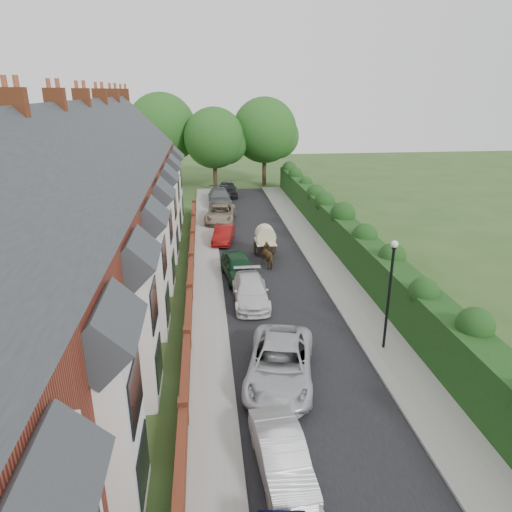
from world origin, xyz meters
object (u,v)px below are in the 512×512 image
(car_red, at_px, (224,234))
(car_beige, at_px, (220,214))
(car_grey, at_px, (220,197))
(horse, at_px, (269,256))
(car_silver_a, at_px, (282,455))
(car_silver_b, at_px, (280,363))
(horse_cart, at_px, (265,239))
(car_green, at_px, (239,267))
(car_white, at_px, (250,291))
(lamppost, at_px, (390,282))
(car_black, at_px, (228,189))

(car_red, height_order, car_beige, car_beige)
(car_red, height_order, car_grey, car_grey)
(horse, bearing_deg, car_silver_a, 67.31)
(car_beige, height_order, car_grey, car_grey)
(car_silver_b, height_order, horse_cart, horse_cart)
(car_silver_b, xyz_separation_m, car_green, (-0.81, 10.69, -0.01))
(car_green, height_order, horse_cart, horse_cart)
(car_silver_a, relative_size, car_white, 0.86)
(lamppost, relative_size, car_white, 1.12)
(car_silver_a, bearing_deg, car_red, 87.14)
(car_black, bearing_deg, lamppost, -80.97)
(lamppost, xyz_separation_m, horse_cart, (-3.67, 12.65, -2.01))
(car_silver_a, relative_size, car_green, 0.89)
(car_silver_a, distance_m, car_beige, 28.45)
(horse_cart, bearing_deg, car_black, 94.26)
(car_silver_b, distance_m, car_black, 34.02)
(car_silver_a, relative_size, horse_cart, 1.27)
(car_black, bearing_deg, car_grey, -105.37)
(car_beige, bearing_deg, lamppost, -66.23)
(car_black, height_order, horse_cart, horse_cart)
(lamppost, xyz_separation_m, car_white, (-5.44, 5.50, -2.63))
(car_silver_b, height_order, car_white, car_silver_b)
(car_silver_a, bearing_deg, car_beige, 86.79)
(car_black, bearing_deg, car_green, -91.68)
(lamppost, xyz_separation_m, car_silver_b, (-5.00, -1.75, -2.53))
(lamppost, distance_m, horse_cart, 13.33)
(car_green, bearing_deg, horse, 32.93)
(car_silver_a, xyz_separation_m, horse_cart, (2.06, 19.08, 0.63))
(car_white, height_order, car_beige, car_beige)
(car_white, bearing_deg, car_black, 90.01)
(horse, bearing_deg, car_silver_b, 68.05)
(car_grey, relative_size, horse_cart, 1.76)
(car_green, bearing_deg, car_silver_b, -92.51)
(lamppost, xyz_separation_m, car_silver_a, (-5.73, -6.42, -2.65))
(lamppost, bearing_deg, car_silver_b, -160.76)
(car_silver_b, xyz_separation_m, horse_cart, (1.33, 14.40, 0.51))
(car_beige, xyz_separation_m, horse_cart, (2.73, -9.37, 0.55))
(car_beige, height_order, horse_cart, horse_cart)
(car_white, relative_size, horse, 2.58)
(car_white, relative_size, car_beige, 0.87)
(car_green, distance_m, horse_cart, 4.32)
(car_silver_a, xyz_separation_m, car_red, (-0.67, 22.61, -0.02))
(lamppost, relative_size, car_red, 1.34)
(car_beige, relative_size, horse, 2.96)
(car_silver_b, xyz_separation_m, car_white, (-0.44, 7.25, -0.10))
(car_silver_b, relative_size, car_white, 1.21)
(car_red, bearing_deg, car_grey, 99.65)
(car_white, distance_m, car_grey, 22.81)
(car_white, height_order, horse_cart, horse_cart)
(car_black, bearing_deg, horse_cart, -85.74)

